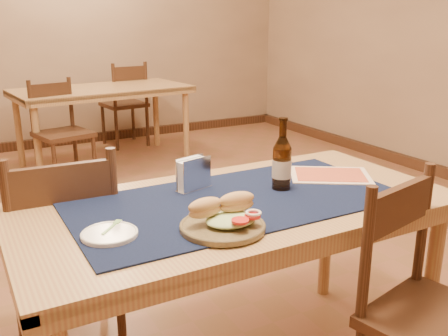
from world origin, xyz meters
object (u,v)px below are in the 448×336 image
chair_main_near (432,313)px  beer_bottle (282,163)px  back_table (103,96)px  chair_main_far (63,252)px  sandwich_plate (224,220)px  napkin_holder (194,175)px  main_table (237,222)px

chair_main_near → beer_bottle: size_ratio=3.26×
back_table → chair_main_far: (-0.99, -2.89, -0.18)m
sandwich_plate → napkin_holder: bearing=78.7°
chair_main_far → sandwich_plate: (0.39, -0.65, 0.30)m
chair_main_far → beer_bottle: size_ratio=3.34×
chair_main_near → sandwich_plate: size_ratio=3.36×
back_table → chair_main_far: bearing=-108.9°
back_table → chair_main_far: 3.06m
chair_main_far → sandwich_plate: 0.81m
back_table → chair_main_near: chair_main_near is taller
main_table → back_table: same height
napkin_holder → main_table: bearing=-63.1°
main_table → sandwich_plate: 0.29m
main_table → beer_bottle: bearing=6.5°
chair_main_far → chair_main_near: bearing=-46.5°
back_table → sandwich_plate: size_ratio=6.31×
chair_main_near → beer_bottle: bearing=108.1°
main_table → beer_bottle: beer_bottle is taller
main_table → sandwich_plate: sandwich_plate is taller
back_table → napkin_holder: bearing=-99.5°
sandwich_plate → beer_bottle: bearing=31.1°
beer_bottle → napkin_holder: bearing=153.0°
chair_main_far → sandwich_plate: bearing=-59.2°
napkin_holder → beer_bottle: bearing=-27.0°
back_table → sandwich_plate: (-0.60, -3.54, 0.12)m
chair_main_near → napkin_holder: 0.96m
back_table → sandwich_plate: bearing=-99.7°
chair_main_near → sandwich_plate: chair_main_near is taller
sandwich_plate → beer_bottle: 0.45m
chair_main_near → main_table: bearing=125.6°
chair_main_far → napkin_holder: chair_main_far is taller
back_table → beer_bottle: (-0.22, -3.31, 0.19)m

